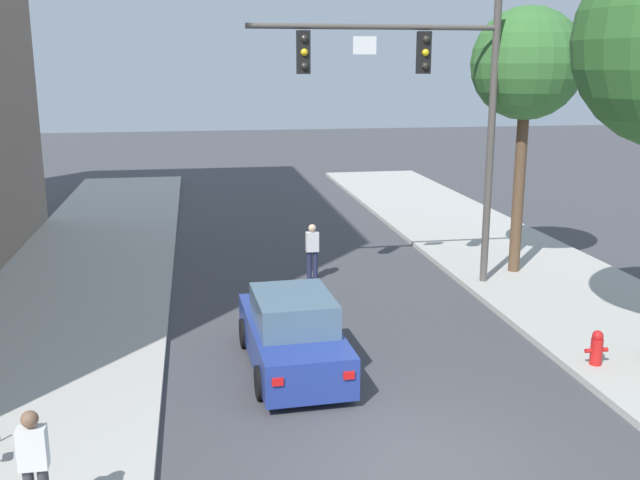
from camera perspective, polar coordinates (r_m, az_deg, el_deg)
name	(u,v)px	position (r m, az deg, el deg)	size (l,w,h in m)	color
ground_plane	(417,463)	(11.86, 7.67, -16.99)	(120.00, 120.00, 0.00)	#424247
traffic_signal_mast	(426,92)	(19.30, 8.34, 11.46)	(6.58, 0.38, 7.50)	#514C47
car_lead_blue	(292,334)	(14.75, -2.18, -7.43)	(1.98, 4.31, 1.60)	navy
pedestrian_sidewalk_left_walker	(34,463)	(10.34, -21.58, -16.03)	(0.36, 0.22, 1.64)	#333338
pedestrian_crossing_road	(312,249)	(20.62, -0.61, -0.73)	(0.36, 0.22, 1.64)	#232847
fire_hydrant	(597,348)	(15.67, 20.95, -7.92)	(0.48, 0.24, 0.72)	red
street_tree_second	(527,66)	(21.21, 15.97, 13.07)	(3.08, 3.08, 7.45)	brown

